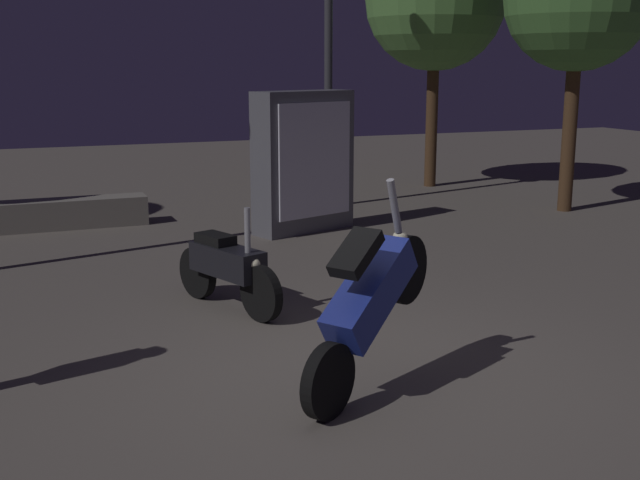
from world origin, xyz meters
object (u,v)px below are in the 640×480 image
object	(u,v)px
motorcycle_blue_foreground	(369,300)
streetlamp_far	(328,17)
motorcycle_black_parked_left	(227,268)
kiosk_billboard	(304,162)

from	to	relation	value
motorcycle_blue_foreground	streetlamp_far	bearing A→B (deg)	36.40
motorcycle_black_parked_left	streetlamp_far	world-z (taller)	streetlamp_far
streetlamp_far	kiosk_billboard	size ratio (longest dim) A/B	2.46
motorcycle_blue_foreground	motorcycle_black_parked_left	size ratio (longest dim) A/B	1.03
streetlamp_far	kiosk_billboard	world-z (taller)	streetlamp_far
streetlamp_far	kiosk_billboard	xyz separation A→B (m)	(-1.15, -1.81, -2.21)
motorcycle_black_parked_left	streetlamp_far	bearing A→B (deg)	127.10
kiosk_billboard	motorcycle_blue_foreground	bearing A→B (deg)	55.01
streetlamp_far	motorcycle_black_parked_left	bearing A→B (deg)	-122.22
streetlamp_far	kiosk_billboard	bearing A→B (deg)	-122.26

